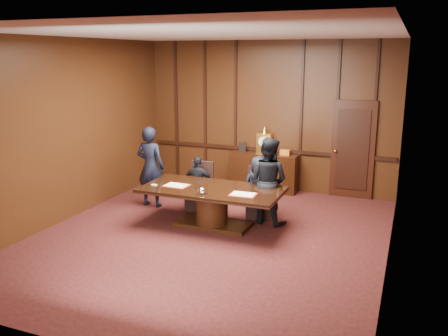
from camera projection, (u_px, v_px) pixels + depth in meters
name	position (u px, v px, depth m)	size (l,w,h in m)	color
room	(215.00, 141.00, 8.12)	(7.00, 7.04, 3.50)	black
sideboard	(264.00, 171.00, 11.25)	(1.60, 0.45, 1.54)	black
conference_table	(212.00, 201.00, 8.85)	(2.62, 1.32, 0.76)	black
folder_left	(176.00, 185.00, 8.92)	(0.47, 0.35, 0.02)	#B42610
folder_right	(243.00, 194.00, 8.35)	(0.47, 0.35, 0.02)	#B42610
inkstand	(202.00, 191.00, 8.37)	(0.20, 0.14, 0.12)	white
notepad	(154.00, 185.00, 8.96)	(0.10, 0.07, 0.01)	#EEE474
chair_left	(200.00, 196.00, 9.92)	(0.50, 0.50, 0.99)	black
chair_right	(259.00, 203.00, 9.45)	(0.58, 0.58, 0.99)	black
signatory_left	(198.00, 184.00, 9.79)	(0.67, 0.28, 1.14)	black
signatory_right	(258.00, 187.00, 9.31)	(0.61, 0.40, 1.25)	black
witness_left	(151.00, 167.00, 10.01)	(0.63, 0.41, 1.72)	black
witness_right	(268.00, 181.00, 9.00)	(0.81, 0.63, 1.67)	black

